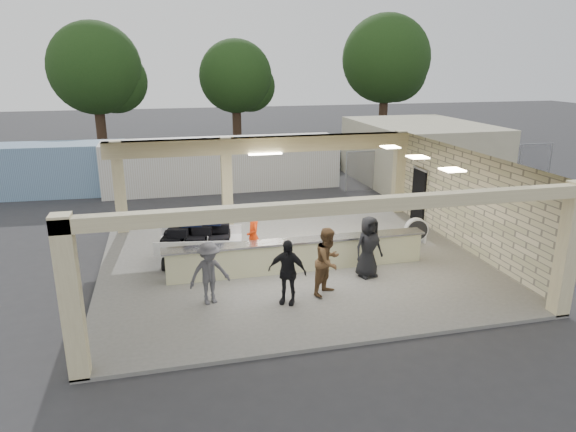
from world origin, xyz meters
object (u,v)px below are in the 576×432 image
object	(u,v)px
baggage_handler	(254,237)
passenger_d	(368,247)
container_blue	(22,171)
baggage_counter	(298,255)
car_dark	(305,154)
passenger_b	(287,272)
drum_fan	(416,230)
car_white_a	(389,156)
car_white_b	(427,156)
luggage_cart	(199,238)
passenger_a	(328,261)
container_white	(223,164)
passenger_c	(209,273)

from	to	relation	value
baggage_handler	passenger_d	bearing A→B (deg)	59.26
passenger_d	container_blue	bearing A→B (deg)	118.58
baggage_handler	baggage_counter	bearing A→B (deg)	55.95
passenger_d	car_dark	xyz separation A→B (m)	(2.81, 17.12, -0.25)
baggage_handler	passenger_d	size ratio (longest dim) A/B	0.97
passenger_d	passenger_b	bearing A→B (deg)	-171.59
drum_fan	container_blue	size ratio (longest dim) A/B	0.09
car_white_a	car_white_b	xyz separation A→B (m)	(2.37, -0.30, 0.01)
luggage_cart	car_white_a	size ratio (longest dim) A/B	0.53
passenger_a	car_white_a	bearing A→B (deg)	21.24
baggage_handler	car_white_a	world-z (taller)	baggage_handler
container_white	baggage_handler	bearing A→B (deg)	-92.18
passenger_d	passenger_a	bearing A→B (deg)	-165.06
container_white	container_blue	world-z (taller)	container_white
baggage_handler	passenger_b	xyz separation A→B (m)	(0.38, -2.92, -0.02)
car_dark	container_blue	xyz separation A→B (m)	(-15.23, -3.74, 0.46)
baggage_handler	container_blue	xyz separation A→B (m)	(-9.28, 11.62, 0.24)
passenger_a	container_white	bearing A→B (deg)	56.23
passenger_a	container_blue	xyz separation A→B (m)	(-10.89, 14.24, 0.19)
passenger_b	passenger_c	distance (m)	2.05
baggage_counter	car_dark	xyz separation A→B (m)	(4.70, 16.15, 0.20)
car_white_a	container_white	world-z (taller)	container_white
passenger_d	baggage_handler	bearing A→B (deg)	136.32
drum_fan	container_white	size ratio (longest dim) A/B	0.08
baggage_handler	passenger_c	xyz separation A→B (m)	(-1.62, -2.45, -0.05)
luggage_cart	car_white_a	world-z (taller)	luggage_cart
drum_fan	passenger_b	world-z (taller)	passenger_b
passenger_b	baggage_counter	bearing A→B (deg)	96.82
drum_fan	baggage_handler	world-z (taller)	baggage_handler
luggage_cart	container_blue	bearing A→B (deg)	134.20
baggage_counter	baggage_handler	world-z (taller)	baggage_handler
passenger_a	car_white_a	world-z (taller)	passenger_a
baggage_handler	car_white_b	distance (m)	18.47
baggage_counter	drum_fan	bearing A→B (deg)	16.77
luggage_cart	passenger_c	size ratio (longest dim) A/B	1.67
luggage_cart	baggage_handler	bearing A→B (deg)	-7.46
passenger_a	passenger_b	xyz separation A→B (m)	(-1.23, -0.30, -0.07)
baggage_handler	drum_fan	bearing A→B (deg)	94.60
drum_fan	car_dark	bearing A→B (deg)	100.02
drum_fan	passenger_a	bearing A→B (deg)	-133.30
container_white	drum_fan	bearing A→B (deg)	-61.46
car_white_b	car_dark	distance (m)	7.46
luggage_cart	passenger_b	distance (m)	4.01
passenger_a	car_dark	distance (m)	18.50
luggage_cart	passenger_d	xyz separation A→B (m)	(4.82, -2.29, 0.11)
passenger_c	car_white_b	world-z (taller)	passenger_c
container_white	car_white_b	bearing A→B (deg)	9.71
car_dark	passenger_c	bearing A→B (deg)	-163.97
baggage_counter	passenger_b	bearing A→B (deg)	-112.21
car_dark	container_blue	world-z (taller)	container_blue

